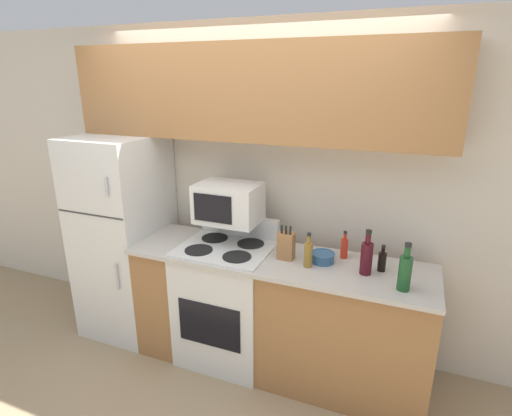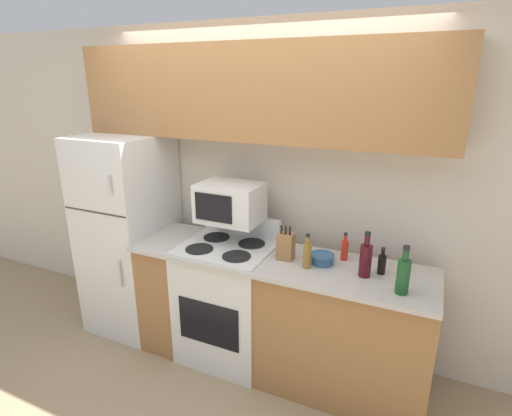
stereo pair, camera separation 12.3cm
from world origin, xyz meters
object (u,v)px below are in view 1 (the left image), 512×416
(bottle_hot_sauce, at_px, (344,248))
(refrigerator, at_px, (124,236))
(stove, at_px, (227,301))
(knife_block, at_px, (286,246))
(bottle_soy_sauce, at_px, (382,261))
(bottle_wine_green, at_px, (405,272))
(bowl, at_px, (323,257))
(bottle_wine_red, at_px, (366,257))
(microwave, at_px, (229,203))
(bottle_vinegar, at_px, (308,254))

(bottle_hot_sauce, bearing_deg, refrigerator, -177.28)
(refrigerator, bearing_deg, stove, -4.17)
(knife_block, relative_size, bottle_soy_sauce, 1.38)
(bottle_soy_sauce, height_order, bottle_wine_green, bottle_wine_green)
(stove, distance_m, bowl, 0.87)
(stove, xyz_separation_m, knife_block, (0.47, 0.00, 0.54))
(bottle_wine_red, bearing_deg, bottle_hot_sauce, 132.70)
(stove, relative_size, bottle_hot_sauce, 5.51)
(knife_block, distance_m, bottle_wine_green, 0.80)
(microwave, relative_size, bottle_wine_red, 1.55)
(microwave, relative_size, bottle_hot_sauce, 2.32)
(bottle_hot_sauce, bearing_deg, stove, -169.27)
(bowl, xyz_separation_m, bottle_hot_sauce, (0.12, 0.12, 0.04))
(microwave, xyz_separation_m, bottle_hot_sauce, (0.86, 0.05, -0.24))
(refrigerator, bearing_deg, bottle_vinegar, -4.78)
(bottle_wine_red, bearing_deg, bottle_vinegar, -173.96)
(refrigerator, xyz_separation_m, microwave, (0.98, 0.04, 0.40))
(bottle_vinegar, bearing_deg, refrigerator, 175.22)
(refrigerator, relative_size, bottle_hot_sauce, 8.51)
(stove, xyz_separation_m, bottle_vinegar, (0.64, -0.06, 0.54))
(bowl, distance_m, bottle_vinegar, 0.14)
(stove, bearing_deg, knife_block, 0.11)
(bowl, distance_m, bottle_wine_green, 0.57)
(bottle_wine_green, bearing_deg, bottle_wine_red, 152.09)
(knife_block, bearing_deg, bottle_soy_sauce, 4.95)
(microwave, bearing_deg, refrigerator, -177.90)
(stove, bearing_deg, bottle_soy_sauce, 2.90)
(knife_block, xyz_separation_m, bottle_wine_green, (0.78, -0.15, 0.02))
(refrigerator, xyz_separation_m, stove, (0.99, -0.07, -0.36))
(knife_block, height_order, bottle_wine_green, bottle_wine_green)
(bottle_soy_sauce, bearing_deg, microwave, 177.35)
(microwave, distance_m, bottle_vinegar, 0.72)
(knife_block, bearing_deg, bottle_wine_green, -10.98)
(microwave, relative_size, knife_block, 1.87)
(bottle_hot_sauce, bearing_deg, bottle_vinegar, -131.55)
(stove, bearing_deg, bottle_wine_green, -6.87)
(bottle_soy_sauce, distance_m, bottle_hot_sauce, 0.28)
(bowl, xyz_separation_m, bottle_soy_sauce, (0.39, 0.02, 0.03))
(bowl, xyz_separation_m, bottle_wine_red, (0.29, -0.07, 0.08))
(bottle_wine_red, height_order, bottle_hot_sauce, bottle_wine_red)
(bottle_vinegar, height_order, bottle_wine_red, bottle_wine_red)
(microwave, relative_size, bottle_wine_green, 1.55)
(refrigerator, xyz_separation_m, bottle_soy_sauce, (2.10, -0.02, 0.15))
(microwave, distance_m, bottle_hot_sauce, 0.90)
(microwave, distance_m, bottle_wine_red, 1.06)
(knife_block, distance_m, bottle_vinegar, 0.19)
(stove, relative_size, bottle_wine_red, 3.68)
(refrigerator, relative_size, stove, 1.54)
(stove, bearing_deg, bottle_wine_red, -1.44)
(stove, height_order, bottle_wine_green, bottle_wine_green)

